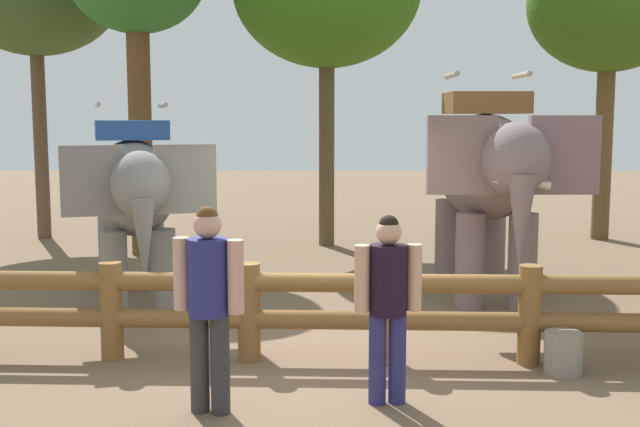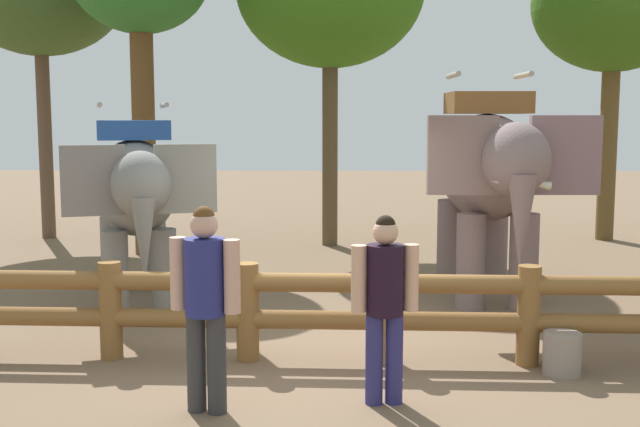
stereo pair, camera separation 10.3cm
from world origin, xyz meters
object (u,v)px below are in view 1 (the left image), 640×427
(feed_bucket, at_px, (563,353))
(log_fence, at_px, (318,306))
(elephant_near_left, at_px, (134,193))
(tourist_woman_in_black, at_px, (209,294))
(elephant_center, at_px, (488,172))
(tourist_man_in_blue, at_px, (388,296))
(tree_back_center, at_px, (609,5))

(feed_bucket, bearing_deg, log_fence, 171.68)
(elephant_near_left, bearing_deg, tourist_woman_in_black, -67.78)
(elephant_near_left, distance_m, elephant_center, 4.91)
(log_fence, xyz_separation_m, tourist_woman_in_black, (-0.93, -1.46, 0.45))
(tourist_woman_in_black, bearing_deg, feed_bucket, 17.83)
(feed_bucket, bearing_deg, tourist_woman_in_black, -162.17)
(elephant_center, distance_m, tourist_woman_in_black, 5.58)
(tourist_woman_in_black, height_order, feed_bucket, tourist_woman_in_black)
(elephant_center, relative_size, tourist_woman_in_black, 2.04)
(log_fence, height_order, tourist_woman_in_black, tourist_woman_in_black)
(log_fence, bearing_deg, tourist_man_in_blue, -62.33)
(tourist_woman_in_black, height_order, tree_back_center, tree_back_center)
(elephant_center, relative_size, feed_bucket, 8.71)
(log_fence, distance_m, tree_back_center, 11.19)
(elephant_center, xyz_separation_m, feed_bucket, (0.12, -3.36, -1.59))
(elephant_center, height_order, tree_back_center, tree_back_center)
(elephant_near_left, xyz_separation_m, tourist_man_in_blue, (3.16, -3.67, -0.56))
(elephant_center, height_order, tourist_man_in_blue, elephant_center)
(log_fence, bearing_deg, tourist_woman_in_black, -122.46)
(tourist_woman_in_black, distance_m, tree_back_center, 12.66)
(elephant_center, xyz_separation_m, tourist_man_in_blue, (-1.71, -4.22, -0.81))
(elephant_near_left, distance_m, tree_back_center, 10.87)
(tourist_woman_in_black, xyz_separation_m, tree_back_center, (6.80, 9.97, 3.82))
(elephant_near_left, relative_size, feed_bucket, 7.76)
(log_fence, relative_size, tourist_woman_in_black, 4.16)
(log_fence, relative_size, tree_back_center, 1.20)
(log_fence, relative_size, feed_bucket, 17.78)
(tourist_woman_in_black, bearing_deg, tourist_man_in_blue, 8.73)
(log_fence, distance_m, elephant_center, 4.00)
(elephant_near_left, distance_m, feed_bucket, 5.90)
(tree_back_center, bearing_deg, feed_bucket, -110.95)
(elephant_center, xyz_separation_m, tourist_woman_in_black, (-3.28, -4.46, -0.75))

